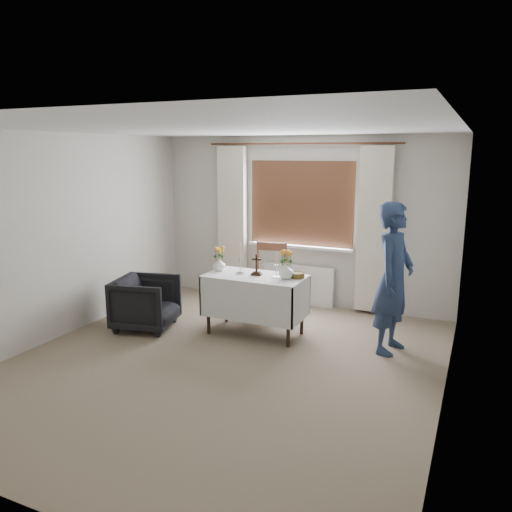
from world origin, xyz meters
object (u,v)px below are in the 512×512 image
(flower_vase_left, at_px, (219,264))
(wooden_cross, at_px, (257,265))
(flower_vase_right, at_px, (286,271))
(altar_table, at_px, (255,305))
(person, at_px, (393,278))
(wooden_chair, at_px, (268,281))
(armchair, at_px, (146,303))

(flower_vase_left, bearing_deg, wooden_cross, -1.50)
(wooden_cross, height_order, flower_vase_right, wooden_cross)
(altar_table, distance_m, person, 1.73)
(wooden_chair, bearing_deg, flower_vase_left, -129.68)
(wooden_chair, distance_m, person, 1.89)
(armchair, distance_m, flower_vase_left, 1.08)
(armchair, bearing_deg, wooden_cross, -86.04)
(person, relative_size, flower_vase_right, 9.09)
(wooden_chair, height_order, armchair, wooden_chair)
(wooden_chair, xyz_separation_m, flower_vase_right, (0.52, -0.67, 0.34))
(person, bearing_deg, wooden_chair, 83.95)
(wooden_cross, relative_size, flower_vase_left, 1.60)
(armchair, relative_size, person, 0.43)
(armchair, xyz_separation_m, flower_vase_right, (1.78, 0.41, 0.52))
(altar_table, bearing_deg, person, 5.44)
(wooden_cross, bearing_deg, flower_vase_left, 169.08)
(armchair, bearing_deg, flower_vase_right, -89.91)
(altar_table, distance_m, flower_vase_left, 0.71)
(flower_vase_right, bearing_deg, altar_table, -177.56)
(wooden_cross, xyz_separation_m, flower_vase_left, (-0.54, 0.01, -0.05))
(person, xyz_separation_m, flower_vase_right, (-1.25, -0.14, -0.01))
(wooden_chair, bearing_deg, person, -24.22)
(altar_table, xyz_separation_m, wooden_cross, (0.01, 0.03, 0.52))
(armchair, relative_size, flower_vase_left, 4.44)
(altar_table, height_order, flower_vase_right, flower_vase_right)
(altar_table, height_order, wooden_cross, wooden_cross)
(person, bearing_deg, flower_vase_right, 107.00)
(wooden_chair, xyz_separation_m, person, (1.77, -0.53, 0.35))
(flower_vase_left, xyz_separation_m, flower_vase_right, (0.93, -0.02, 0.01))
(wooden_chair, height_order, wooden_cross, wooden_cross)
(armchair, xyz_separation_m, person, (3.04, 0.55, 0.53))
(altar_table, distance_m, armchair, 1.44)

